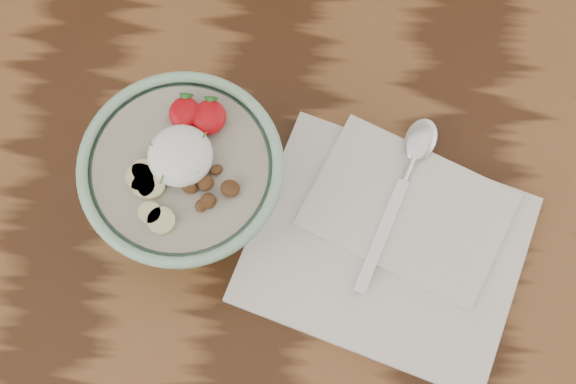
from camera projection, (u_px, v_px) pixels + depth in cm
name	position (u px, v px, depth cm)	size (l,w,h in cm)	color
table	(256.00, 314.00, 89.44)	(160.00, 90.00, 75.00)	#351C0D
breakfast_bowl	(186.00, 179.00, 77.49)	(19.22, 19.22, 13.18)	#88B797
napkin	(390.00, 241.00, 81.67)	(32.00, 28.54, 1.65)	silver
spoon	(411.00, 163.00, 82.69)	(8.57, 19.63, 1.05)	silver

